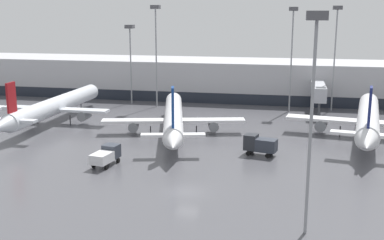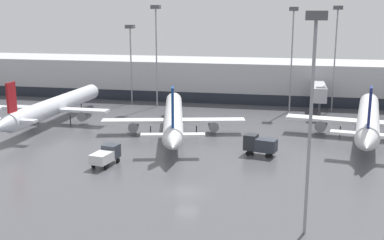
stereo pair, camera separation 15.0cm
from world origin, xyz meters
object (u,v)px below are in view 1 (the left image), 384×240
apron_light_mast_1 (156,29)px  apron_light_mast_5 (336,30)px  parked_jet_3 (55,106)px  apron_light_mast_6 (130,41)px  apron_light_mast_7 (293,31)px  apron_light_mast_2 (314,64)px  service_truck_0 (106,155)px  parked_jet_2 (368,119)px  parked_jet_1 (173,117)px  service_truck_1 (260,144)px

apron_light_mast_1 → apron_light_mast_5: size_ratio=1.01×
parked_jet_3 → apron_light_mast_6: 25.42m
apron_light_mast_7 → apron_light_mast_2: bearing=-88.1°
service_truck_0 → parked_jet_2: bearing=-49.4°
parked_jet_2 → service_truck_0: 42.66m
apron_light_mast_1 → apron_light_mast_6: apron_light_mast_1 is taller
apron_light_mast_6 → service_truck_0: bearing=-75.8°
apron_light_mast_6 → parked_jet_2: bearing=-24.5°
parked_jet_1 → service_truck_0: parked_jet_1 is taller
service_truck_1 → apron_light_mast_7: apron_light_mast_7 is taller
apron_light_mast_1 → apron_light_mast_5: apron_light_mast_1 is taller
parked_jet_3 → apron_light_mast_6: size_ratio=2.26×
parked_jet_2 → apron_light_mast_1: (-40.89, 18.91, 13.39)m
parked_jet_1 → parked_jet_2: (31.73, 3.38, 0.44)m
apron_light_mast_7 → parked_jet_3: bearing=-155.1°
apron_light_mast_2 → apron_light_mast_6: 69.60m
parked_jet_2 → apron_light_mast_7: 26.57m
parked_jet_2 → parked_jet_3: size_ratio=0.96×
parked_jet_1 → parked_jet_3: 23.40m
parked_jet_2 → service_truck_1: bearing=137.0°
parked_jet_1 → apron_light_mast_2: apron_light_mast_2 is taller
parked_jet_2 → apron_light_mast_1: bearing=73.8°
service_truck_1 → apron_light_mast_5: bearing=-96.5°
service_truck_1 → apron_light_mast_7: bearing=-83.8°
service_truck_0 → apron_light_mast_1: 43.81m
parked_jet_2 → apron_light_mast_2: size_ratio=1.85×
parked_jet_1 → parked_jet_3: bearing=68.9°
service_truck_0 → apron_light_mast_5: (32.58, 44.23, 15.09)m
service_truck_1 → apron_light_mast_6: bearing=-35.2°
service_truck_0 → apron_light_mast_5: size_ratio=0.24×
parked_jet_1 → apron_light_mast_5: apron_light_mast_5 is taller
parked_jet_1 → apron_light_mast_6: apron_light_mast_6 is taller
parked_jet_1 → apron_light_mast_7: 32.65m
parked_jet_3 → service_truck_1: size_ratio=7.93×
apron_light_mast_1 → apron_light_mast_5: 37.08m
parked_jet_1 → apron_light_mast_6: bearing=18.8°
service_truck_0 → apron_light_mast_1: size_ratio=0.24×
service_truck_1 → apron_light_mast_2: apron_light_mast_2 is taller
apron_light_mast_2 → apron_light_mast_7: 56.77m
apron_light_mast_1 → apron_light_mast_7: (28.26, 0.45, -0.27)m
parked_jet_3 → apron_light_mast_7: apron_light_mast_7 is taller
parked_jet_1 → service_truck_1: parked_jet_1 is taller
apron_light_mast_1 → apron_light_mast_6: (-6.67, 2.73, -2.81)m
parked_jet_2 → apron_light_mast_6: bearing=74.1°
parked_jet_1 → service_truck_1: size_ratio=7.63×
apron_light_mast_5 → apron_light_mast_7: 9.15m
service_truck_1 → apron_light_mast_1: 42.93m
apron_light_mast_6 → apron_light_mast_7: bearing=-3.7°
apron_light_mast_1 → parked_jet_3: bearing=-126.2°
service_truck_1 → apron_light_mast_2: bearing=116.7°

